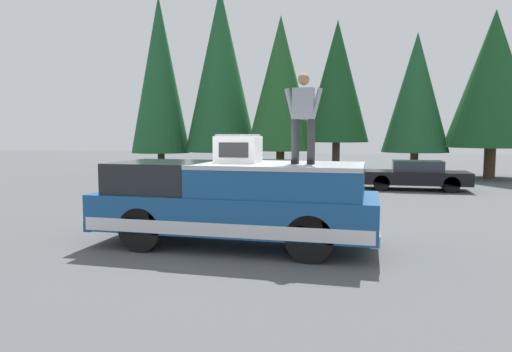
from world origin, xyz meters
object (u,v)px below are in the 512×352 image
pickup_truck (236,202)px  parked_car_maroon (264,174)px  compressor_unit (238,149)px  parked_car_black (415,175)px  person_on_truck_bed (303,116)px

pickup_truck → parked_car_maroon: pickup_truck is taller
compressor_unit → parked_car_black: 11.34m
person_on_truck_bed → parked_car_maroon: 10.10m
compressor_unit → person_on_truck_bed: bearing=-92.4°
parked_car_maroon → pickup_truck: bearing=-170.4°
compressor_unit → parked_car_black: compressor_unit is taller
pickup_truck → parked_car_black: pickup_truck is taller
pickup_truck → person_on_truck_bed: (0.01, -1.33, 1.68)m
parked_car_maroon → person_on_truck_bed: bearing=-162.8°
person_on_truck_bed → parked_car_maroon: (9.46, 2.93, -1.97)m
pickup_truck → compressor_unit: compressor_unit is taller
pickup_truck → parked_car_black: 11.35m
pickup_truck → person_on_truck_bed: size_ratio=3.28×
compressor_unit → parked_car_maroon: size_ratio=0.20×
person_on_truck_bed → pickup_truck: bearing=90.6°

